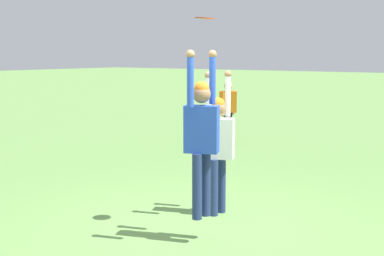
{
  "coord_description": "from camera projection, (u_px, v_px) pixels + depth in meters",
  "views": [
    {
      "loc": [
        -5.51,
        -3.92,
        2.28
      ],
      "look_at": [
        0.18,
        0.27,
        1.3
      ],
      "focal_mm": 50.0,
      "sensor_mm": 36.0,
      "label": 1
    }
  ],
  "objects": [
    {
      "name": "ground_plane",
      "position": [
        201.0,
        229.0,
        7.01
      ],
      "size": [
        120.0,
        120.0,
        0.0
      ],
      "primitive_type": "plane",
      "color": "#608C47"
    },
    {
      "name": "person_jumping",
      "position": [
        202.0,
        131.0,
        6.4
      ],
      "size": [
        0.56,
        0.45,
        2.03
      ],
      "rotation": [
        0.0,
        0.0,
        1.98
      ],
      "color": "navy",
      "rests_on": "ground_plane"
    },
    {
      "name": "frisbee",
      "position": [
        205.0,
        18.0,
        6.72
      ],
      "size": [
        0.25,
        0.25,
        0.03
      ],
      "color": "#E04C23"
    },
    {
      "name": "person_spectator_near",
      "position": [
        228.0,
        105.0,
        13.83
      ],
      "size": [
        0.6,
        0.49,
        1.6
      ],
      "rotation": [
        0.0,
        0.0,
        -1.04
      ],
      "color": "black",
      "rests_on": "ground_plane"
    },
    {
      "name": "person_defending",
      "position": [
        218.0,
        140.0,
        7.54
      ],
      "size": [
        0.6,
        0.49,
        2.05
      ],
      "rotation": [
        0.0,
        0.0,
        -1.16
      ],
      "color": "navy",
      "rests_on": "ground_plane"
    }
  ]
}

